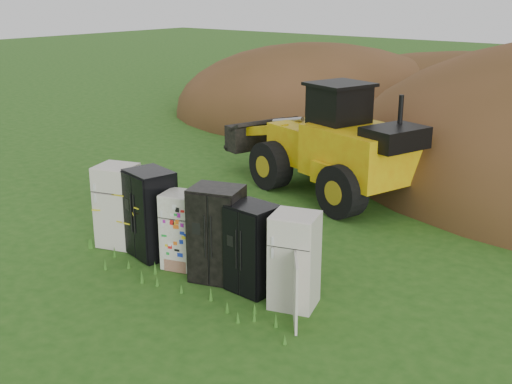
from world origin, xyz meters
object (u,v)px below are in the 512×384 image
Objects in this scene: fridge_dark_mid at (217,234)px; fridge_leftmost at (118,205)px; fridge_open_door at (295,261)px; fridge_sticker at (182,230)px; fridge_black_right at (253,248)px; wheel_loader at (319,136)px; fridge_black_side at (151,214)px.

fridge_leftmost is at bearing 162.05° from fridge_dark_mid.
fridge_open_door is (4.76, 0.06, -0.04)m from fridge_leftmost.
fridge_dark_mid reaches higher than fridge_sticker.
fridge_leftmost is 1.07× the size of fridge_black_right.
wheel_loader is (-2.57, 6.15, 0.72)m from fridge_black_right.
fridge_leftmost is 1.05× the size of fridge_open_door.
fridge_leftmost reaches higher than fridge_open_door.
fridge_leftmost is 6.38m from wheel_loader.
fridge_black_side reaches higher than fridge_leftmost.
fridge_sticker is at bearing -17.80° from fridge_leftmost.
fridge_black_side reaches higher than fridge_sticker.
fridge_black_side is 0.29× the size of wheel_loader.
fridge_black_right is at bearing -16.51° from fridge_sticker.
fridge_dark_mid is at bearing -174.77° from fridge_black_right.
fridge_leftmost is 1.03m from fridge_black_side.
fridge_leftmost is at bearing -84.72° from wheel_loader.
fridge_dark_mid is 6.44m from wheel_loader.
fridge_open_door is (1.85, 0.02, -0.07)m from fridge_dark_mid.
fridge_black_side is at bearing -16.35° from fridge_leftmost.
fridge_black_side reaches higher than fridge_black_right.
fridge_black_side and fridge_dark_mid have the same top height.
fridge_black_side is (1.03, 0.04, 0.03)m from fridge_leftmost.
fridge_dark_mid is (2.91, 0.04, 0.03)m from fridge_leftmost.
fridge_open_door is at bearing 13.12° from fridge_black_side.
fridge_black_side is 1.08× the size of fridge_open_door.
wheel_loader reaches higher than fridge_dark_mid.
fridge_sticker is 2.81m from fridge_open_door.
fridge_black_right is at bearing 161.35° from fridge_open_door.
fridge_dark_mid is at bearing 12.88° from fridge_black_side.
fridge_black_right reaches higher than fridge_sticker.
fridge_black_right is at bearing 13.50° from fridge_black_side.
fridge_sticker is 0.93× the size of fridge_black_right.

